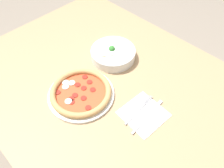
# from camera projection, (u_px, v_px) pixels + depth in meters

# --- Properties ---
(ground_plane) EXTENTS (8.00, 8.00, 0.00)m
(ground_plane) POSITION_uv_depth(u_px,v_px,m) (109.00, 147.00, 1.62)
(ground_plane) COLOR gray
(dining_table) EXTENTS (1.36, 1.04, 0.76)m
(dining_table) POSITION_uv_depth(u_px,v_px,m) (107.00, 93.00, 1.10)
(dining_table) COLOR tan
(dining_table) RESTS_ON ground_plane
(pizza) EXTENTS (0.30, 0.30, 0.04)m
(pizza) POSITION_uv_depth(u_px,v_px,m) (81.00, 93.00, 0.97)
(pizza) COLOR white
(pizza) RESTS_ON dining_table
(bowl) EXTENTS (0.23, 0.23, 0.07)m
(bowl) POSITION_uv_depth(u_px,v_px,m) (113.00, 53.00, 1.12)
(bowl) COLOR white
(bowl) RESTS_ON dining_table
(napkin) EXTENTS (0.18, 0.18, 0.00)m
(napkin) POSITION_uv_depth(u_px,v_px,m) (143.00, 114.00, 0.92)
(napkin) COLOR white
(napkin) RESTS_ON dining_table
(fork) EXTENTS (0.02, 0.19, 0.00)m
(fork) POSITION_uv_depth(u_px,v_px,m) (139.00, 110.00, 0.93)
(fork) COLOR silver
(fork) RESTS_ON napkin
(knife) EXTENTS (0.02, 0.21, 0.01)m
(knife) POSITION_uv_depth(u_px,v_px,m) (146.00, 118.00, 0.90)
(knife) COLOR silver
(knife) RESTS_ON napkin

